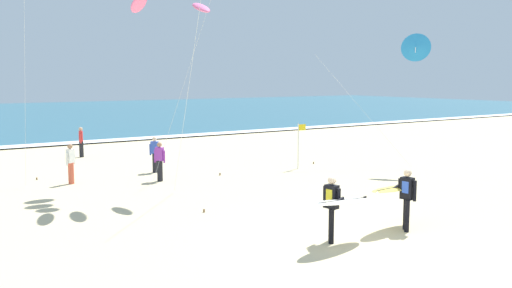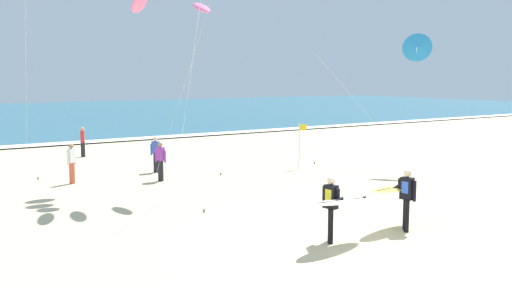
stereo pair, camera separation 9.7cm
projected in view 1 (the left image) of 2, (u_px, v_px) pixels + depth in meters
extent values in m
plane|color=beige|center=(349.00, 240.00, 13.68)|extent=(160.00, 160.00, 0.00)
cube|color=#2D6075|center=(7.00, 116.00, 58.63)|extent=(160.00, 60.00, 0.08)
cube|color=white|center=(82.00, 142.00, 34.01)|extent=(160.00, 1.61, 0.01)
cylinder|color=black|center=(407.00, 216.00, 14.38)|extent=(0.13, 0.13, 0.88)
cylinder|color=black|center=(405.00, 214.00, 14.63)|extent=(0.13, 0.13, 0.88)
cube|color=black|center=(407.00, 188.00, 14.41)|extent=(0.26, 0.37, 0.60)
cube|color=blue|center=(405.00, 187.00, 14.34)|extent=(0.05, 0.20, 0.32)
sphere|color=beige|center=(408.00, 173.00, 14.36)|extent=(0.21, 0.21, 0.21)
cylinder|color=black|center=(415.00, 191.00, 14.25)|extent=(0.09, 0.09, 0.56)
cylinder|color=black|center=(400.00, 183.00, 14.56)|extent=(0.09, 0.09, 0.26)
cylinder|color=black|center=(396.00, 187.00, 14.60)|extent=(0.26, 0.12, 0.14)
ellipsoid|color=#EFD14C|center=(395.00, 188.00, 14.68)|extent=(2.19, 0.92, 0.16)
cube|color=#333333|center=(396.00, 187.00, 14.67)|extent=(1.84, 0.35, 0.08)
cube|color=#262628|center=(412.00, 186.00, 15.30)|extent=(0.12, 0.03, 0.14)
cylinder|color=black|center=(331.00, 227.00, 13.37)|extent=(0.13, 0.13, 0.88)
cylinder|color=black|center=(331.00, 224.00, 13.60)|extent=(0.13, 0.13, 0.88)
cube|color=black|center=(332.00, 197.00, 13.39)|extent=(0.25, 0.37, 0.60)
cube|color=yellow|center=(329.00, 196.00, 13.32)|extent=(0.04, 0.20, 0.32)
sphere|color=beige|center=(332.00, 180.00, 13.34)|extent=(0.21, 0.21, 0.21)
cylinder|color=black|center=(339.00, 194.00, 13.21)|extent=(0.09, 0.09, 0.26)
cylinder|color=black|center=(340.00, 200.00, 13.12)|extent=(0.26, 0.12, 0.14)
cylinder|color=black|center=(325.00, 197.00, 13.57)|extent=(0.09, 0.09, 0.56)
ellipsoid|color=white|center=(343.00, 201.00, 13.13)|extent=(2.18, 0.88, 0.23)
cube|color=#333333|center=(343.00, 200.00, 13.13)|extent=(1.85, 0.29, 0.15)
cube|color=#262628|center=(365.00, 199.00, 13.73)|extent=(0.12, 0.03, 0.14)
cylinder|color=silver|center=(25.00, 52.00, 20.35)|extent=(0.70, 1.55, 10.09)
cylinder|color=brown|center=(37.00, 179.00, 21.80)|extent=(0.06, 0.06, 0.10)
cone|color=#2D99DB|center=(416.00, 47.00, 23.61)|extent=(1.13, 1.32, 1.28)
cube|color=white|center=(416.00, 50.00, 23.63)|extent=(0.39, 0.29, 0.24)
cylinder|color=silver|center=(362.00, 110.00, 24.76)|extent=(2.71, 3.72, 5.15)
cylinder|color=brown|center=(314.00, 163.00, 25.88)|extent=(0.06, 0.06, 0.10)
ellipsoid|color=pink|center=(201.00, 8.00, 18.96)|extent=(0.64, 1.44, 0.62)
ellipsoid|color=pink|center=(139.00, 4.00, 17.99)|extent=(0.64, 1.44, 0.62)
cylinder|color=silver|center=(186.00, 103.00, 17.51)|extent=(0.41, 3.07, 6.43)
cylinder|color=brown|center=(204.00, 211.00, 16.53)|extent=(0.06, 0.06, 0.10)
cylinder|color=silver|center=(186.00, 77.00, 21.55)|extent=(3.00, 0.11, 8.20)
cylinder|color=brown|center=(220.00, 174.00, 22.83)|extent=(0.06, 0.06, 0.10)
cylinder|color=#D8593F|center=(71.00, 173.00, 20.95)|extent=(0.22, 0.22, 0.84)
cube|color=white|center=(70.00, 156.00, 20.86)|extent=(0.37, 0.33, 0.54)
sphere|color=#A87A59|center=(70.00, 146.00, 20.82)|extent=(0.20, 0.20, 0.20)
cylinder|color=white|center=(67.00, 159.00, 20.68)|extent=(0.08, 0.08, 0.50)
cylinder|color=white|center=(74.00, 158.00, 21.07)|extent=(0.08, 0.08, 0.50)
cylinder|color=black|center=(160.00, 171.00, 21.49)|extent=(0.22, 0.22, 0.84)
cube|color=purple|center=(160.00, 154.00, 21.40)|extent=(0.33, 0.36, 0.54)
sphere|color=#A87A59|center=(159.00, 145.00, 21.35)|extent=(0.20, 0.20, 0.20)
cylinder|color=purple|center=(164.00, 157.00, 21.34)|extent=(0.08, 0.08, 0.50)
cylinder|color=purple|center=(155.00, 156.00, 21.48)|extent=(0.08, 0.08, 0.50)
cylinder|color=black|center=(81.00, 149.00, 28.05)|extent=(0.22, 0.22, 0.84)
cube|color=red|center=(81.00, 136.00, 27.96)|extent=(0.28, 0.36, 0.54)
sphere|color=tan|center=(81.00, 129.00, 27.92)|extent=(0.20, 0.20, 0.20)
cylinder|color=red|center=(81.00, 139.00, 27.77)|extent=(0.08, 0.08, 0.50)
cylinder|color=red|center=(81.00, 138.00, 28.18)|extent=(0.08, 0.08, 0.50)
cylinder|color=black|center=(155.00, 163.00, 23.48)|extent=(0.22, 0.22, 0.84)
cube|color=#3351B7|center=(155.00, 148.00, 23.39)|extent=(0.35, 0.36, 0.54)
sphere|color=beige|center=(154.00, 139.00, 23.35)|extent=(0.20, 0.20, 0.20)
cylinder|color=#3351B7|center=(150.00, 150.00, 23.46)|extent=(0.08, 0.08, 0.50)
cylinder|color=#3351B7|center=(159.00, 150.00, 23.35)|extent=(0.08, 0.08, 0.50)
cylinder|color=silver|center=(298.00, 146.00, 24.37)|extent=(0.05, 0.05, 2.10)
cube|color=yellow|center=(302.00, 127.00, 24.39)|extent=(0.40, 0.02, 0.28)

